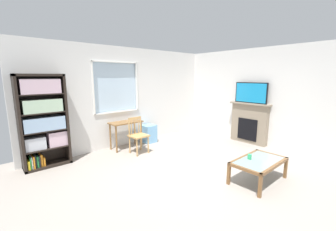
% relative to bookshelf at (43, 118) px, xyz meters
% --- Properties ---
extents(ground, '(6.47, 6.08, 0.02)m').
position_rel_bookshelf_xyz_m(ground, '(2.17, -2.30, -1.06)').
color(ground, '#9E9389').
extents(wall_back_with_window, '(5.47, 0.15, 2.68)m').
position_rel_bookshelf_xyz_m(wall_back_with_window, '(2.20, 0.24, 0.26)').
color(wall_back_with_window, silver).
rests_on(wall_back_with_window, ground).
extents(wall_right, '(0.12, 5.28, 2.68)m').
position_rel_bookshelf_xyz_m(wall_right, '(4.96, -2.30, 0.29)').
color(wall_right, silver).
rests_on(wall_right, ground).
extents(bookshelf, '(0.90, 0.38, 1.96)m').
position_rel_bookshelf_xyz_m(bookshelf, '(0.00, 0.00, 0.00)').
color(bookshelf, black).
rests_on(bookshelf, ground).
extents(desk_under_window, '(0.85, 0.43, 0.73)m').
position_rel_bookshelf_xyz_m(desk_under_window, '(1.89, -0.11, -0.46)').
color(desk_under_window, brown).
rests_on(desk_under_window, ground).
extents(wooden_chair, '(0.43, 0.41, 0.90)m').
position_rel_bookshelf_xyz_m(wooden_chair, '(1.92, -0.62, -0.59)').
color(wooden_chair, tan).
rests_on(wooden_chair, ground).
extents(plastic_drawer_unit, '(0.35, 0.40, 0.51)m').
position_rel_bookshelf_xyz_m(plastic_drawer_unit, '(2.66, -0.06, -0.80)').
color(plastic_drawer_unit, '#72ADDB').
rests_on(plastic_drawer_unit, ground).
extents(fireplace, '(0.26, 1.14, 1.16)m').
position_rel_bookshelf_xyz_m(fireplace, '(4.81, -2.03, -0.47)').
color(fireplace, gray).
rests_on(fireplace, ground).
extents(tv, '(0.06, 0.93, 0.58)m').
position_rel_bookshelf_xyz_m(tv, '(4.79, -2.03, 0.40)').
color(tv, black).
rests_on(tv, fireplace).
extents(coffee_table, '(1.08, 0.62, 0.41)m').
position_rel_bookshelf_xyz_m(coffee_table, '(2.74, -3.34, -0.70)').
color(coffee_table, '#8C9E99').
rests_on(coffee_table, ground).
extents(sippy_cup, '(0.07, 0.07, 0.09)m').
position_rel_bookshelf_xyz_m(sippy_cup, '(2.66, -3.20, -0.60)').
color(sippy_cup, '#33B770').
rests_on(sippy_cup, coffee_table).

